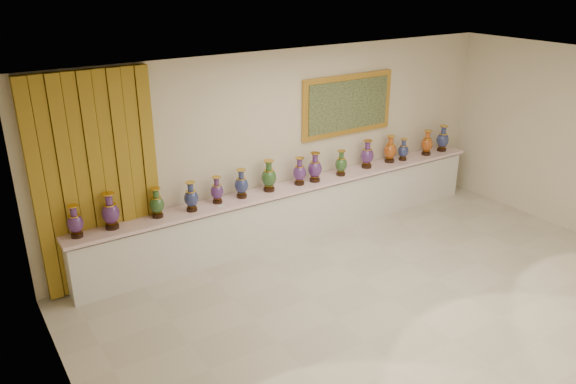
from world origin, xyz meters
name	(u,v)px	position (x,y,z in m)	size (l,w,h in m)	color
ground	(389,298)	(0.00, 0.00, 0.00)	(8.00, 8.00, 0.00)	beige
room	(146,168)	(-2.36, 2.44, 1.58)	(8.00, 8.00, 8.00)	beige
counter	(296,211)	(0.00, 2.27, 0.44)	(7.28, 0.48, 0.90)	white
vase_0	(75,223)	(-3.41, 2.25, 1.10)	(0.24, 0.24, 0.44)	black
vase_1	(111,213)	(-2.95, 2.26, 1.12)	(0.29, 0.29, 0.50)	black
vase_2	(157,204)	(-2.31, 2.27, 1.09)	(0.24, 0.24, 0.43)	black
vase_3	(191,198)	(-1.82, 2.22, 1.10)	(0.25, 0.25, 0.44)	black
vase_4	(217,191)	(-1.39, 2.28, 1.08)	(0.24, 0.24, 0.41)	black
vase_5	(241,185)	(-0.99, 2.27, 1.10)	(0.27, 0.27, 0.44)	black
vase_6	(269,177)	(-0.50, 2.27, 1.12)	(0.28, 0.28, 0.50)	black
vase_7	(299,172)	(0.05, 2.24, 1.10)	(0.27, 0.27, 0.45)	black
vase_8	(315,169)	(0.33, 2.22, 1.12)	(0.29, 0.29, 0.48)	black
vase_9	(341,164)	(0.86, 2.22, 1.09)	(0.25, 0.25, 0.43)	black
vase_10	(367,155)	(1.48, 2.28, 1.12)	(0.26, 0.26, 0.49)	black
vase_11	(390,150)	(2.01, 2.28, 1.12)	(0.28, 0.28, 0.48)	black
vase_12	(403,151)	(2.28, 2.23, 1.08)	(0.20, 0.20, 0.40)	black
vase_13	(427,144)	(2.86, 2.23, 1.11)	(0.22, 0.22, 0.46)	black
vase_14	(443,140)	(3.29, 2.24, 1.12)	(0.29, 0.29, 0.49)	black
label_card	(221,206)	(-1.40, 2.13, 0.90)	(0.10, 0.06, 0.00)	white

